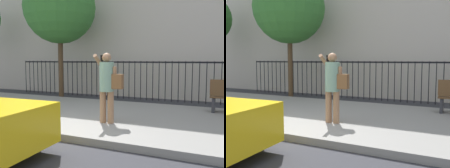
# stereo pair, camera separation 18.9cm
# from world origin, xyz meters

# --- Properties ---
(ground_plane) EXTENTS (60.00, 60.00, 0.00)m
(ground_plane) POSITION_xyz_m (0.00, 0.00, 0.00)
(ground_plane) COLOR #333338
(sidewalk) EXTENTS (28.00, 4.40, 0.15)m
(sidewalk) POSITION_xyz_m (0.00, 2.20, 0.07)
(sidewalk) COLOR gray
(sidewalk) RESTS_ON ground
(iron_fence) EXTENTS (12.03, 0.04, 1.60)m
(iron_fence) POSITION_xyz_m (0.00, 5.90, 1.02)
(iron_fence) COLOR black
(iron_fence) RESTS_ON ground
(pedestrian_on_phone) EXTENTS (0.66, 0.49, 1.66)m
(pedestrian_on_phone) POSITION_xyz_m (0.85, 1.25, 1.11)
(pedestrian_on_phone) COLOR #936B4C
(pedestrian_on_phone) RESTS_ON sidewalk
(street_tree_near) EXTENTS (2.95, 2.95, 5.26)m
(street_tree_near) POSITION_xyz_m (-2.99, 4.73, 3.78)
(street_tree_near) COLOR #4C3823
(street_tree_near) RESTS_ON ground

